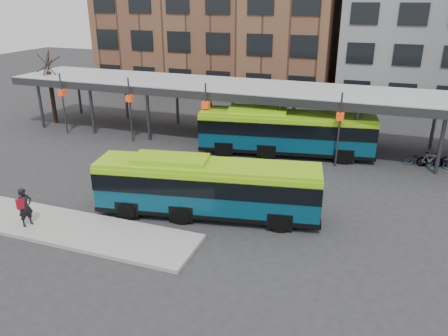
# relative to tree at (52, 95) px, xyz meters

# --- Properties ---
(ground) EXTENTS (120.00, 120.00, 0.00)m
(ground) POSITION_rel_tree_xyz_m (18.00, -12.00, -2.43)
(ground) COLOR #28282B
(ground) RESTS_ON ground
(boarding_island) EXTENTS (14.00, 3.00, 0.18)m
(boarding_island) POSITION_rel_tree_xyz_m (12.50, -15.00, -2.34)
(boarding_island) COLOR gray
(boarding_island) RESTS_ON ground
(canopy) EXTENTS (40.00, 6.53, 4.80)m
(canopy) POSITION_rel_tree_xyz_m (17.94, 0.87, 1.47)
(canopy) COLOR #999B9E
(canopy) RESTS_ON ground
(tree) EXTENTS (1.64, 1.64, 5.60)m
(tree) POSITION_rel_tree_xyz_m (0.00, 0.00, 0.00)
(tree) COLOR black
(tree) RESTS_ON ground
(bus_front) EXTENTS (11.20, 4.27, 3.02)m
(bus_front) POSITION_rel_tree_xyz_m (18.70, -11.39, -0.86)
(bus_front) COLOR #073950
(bus_front) RESTS_ON ground
(bus_rear) EXTENTS (11.99, 4.36, 3.24)m
(bus_rear) POSITION_rel_tree_xyz_m (20.37, -1.20, -0.75)
(bus_rear) COLOR #073950
(bus_rear) RESTS_ON ground
(pedestrian) EXTENTS (0.66, 0.80, 1.88)m
(pedestrian) POSITION_rel_tree_xyz_m (11.24, -15.53, -1.30)
(pedestrian) COLOR black
(pedestrian) RESTS_ON boarding_island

